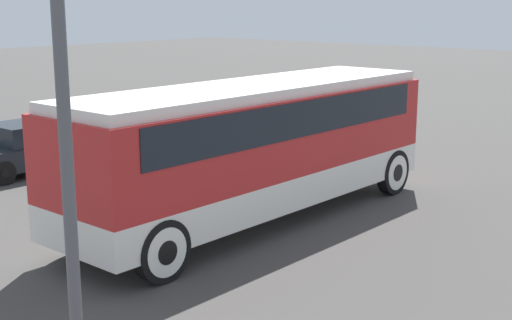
{
  "coord_description": "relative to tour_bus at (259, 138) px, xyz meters",
  "views": [
    {
      "loc": [
        -11.68,
        -10.19,
        4.85
      ],
      "look_at": [
        0.0,
        0.0,
        1.4
      ],
      "focal_mm": 50.0,
      "sensor_mm": 36.0,
      "label": 1
    }
  ],
  "objects": [
    {
      "name": "parked_car_mid",
      "position": [
        -0.66,
        8.05,
        -1.16
      ],
      "size": [
        4.09,
        1.92,
        1.45
      ],
      "color": "black",
      "rests_on": "ground_plane"
    },
    {
      "name": "tour_bus",
      "position": [
        0.0,
        0.0,
        0.0
      ],
      "size": [
        9.91,
        2.64,
        3.1
      ],
      "color": "silver",
      "rests_on": "ground_plane"
    },
    {
      "name": "ground_plane",
      "position": [
        -0.1,
        0.0,
        -1.88
      ],
      "size": [
        120.0,
        120.0,
        0.0
      ],
      "primitive_type": "plane",
      "color": "#423F3D"
    },
    {
      "name": "lamp_post",
      "position": [
        -7.12,
        -3.2,
        2.12
      ],
      "size": [
        0.44,
        0.44,
        6.15
      ],
      "color": "#515156",
      "rests_on": "ground_plane"
    },
    {
      "name": "parked_car_near",
      "position": [
        3.61,
        7.92,
        -1.17
      ],
      "size": [
        4.53,
        1.82,
        1.42
      ],
      "color": "#BCBCC1",
      "rests_on": "ground_plane"
    }
  ]
}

